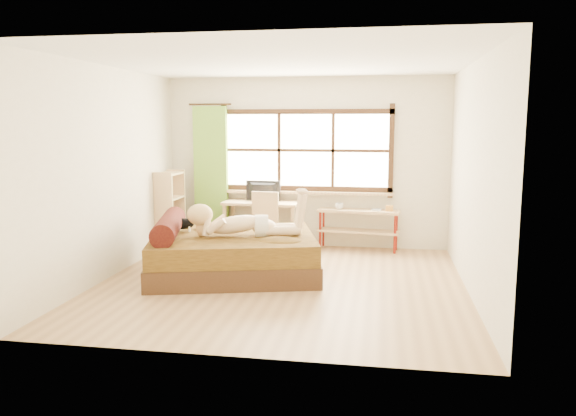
% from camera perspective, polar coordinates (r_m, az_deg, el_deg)
% --- Properties ---
extents(floor, '(4.50, 4.50, 0.00)m').
position_cam_1_polar(floor, '(7.07, -0.69, -7.67)').
color(floor, '#9E754C').
rests_on(floor, ground).
extents(ceiling, '(4.50, 4.50, 0.00)m').
position_cam_1_polar(ceiling, '(6.82, -0.73, 14.66)').
color(ceiling, white).
rests_on(ceiling, wall_back).
extents(wall_back, '(4.50, 0.00, 4.50)m').
position_cam_1_polar(wall_back, '(9.03, 1.84, 4.61)').
color(wall_back, silver).
rests_on(wall_back, floor).
extents(wall_front, '(4.50, 0.00, 4.50)m').
position_cam_1_polar(wall_front, '(4.63, -5.67, 0.70)').
color(wall_front, silver).
rests_on(wall_front, floor).
extents(wall_left, '(0.00, 4.50, 4.50)m').
position_cam_1_polar(wall_left, '(7.54, -17.81, 3.40)').
color(wall_left, silver).
rests_on(wall_left, floor).
extents(wall_right, '(0.00, 4.50, 4.50)m').
position_cam_1_polar(wall_right, '(6.78, 18.36, 2.83)').
color(wall_right, silver).
rests_on(wall_right, floor).
extents(window, '(2.80, 0.16, 1.46)m').
position_cam_1_polar(window, '(8.99, 1.82, 5.61)').
color(window, '#FFEDBF').
rests_on(window, wall_back).
extents(curtain, '(0.55, 0.10, 2.20)m').
position_cam_1_polar(curtain, '(9.26, -7.83, 3.40)').
color(curtain, olive).
rests_on(curtain, wall_back).
extents(bed, '(2.49, 2.19, 0.81)m').
position_cam_1_polar(bed, '(7.46, -5.96, -4.55)').
color(bed, black).
rests_on(bed, floor).
extents(woman, '(1.55, 0.79, 0.64)m').
position_cam_1_polar(woman, '(7.26, -4.58, -0.36)').
color(woman, beige).
rests_on(woman, bed).
extents(kitten, '(0.34, 0.20, 0.26)m').
position_cam_1_polar(kitten, '(7.69, -10.59, -1.42)').
color(kitten, black).
rests_on(kitten, bed).
extents(desk, '(1.22, 0.61, 0.75)m').
position_cam_1_polar(desk, '(8.93, -2.68, 0.03)').
color(desk, tan).
rests_on(desk, floor).
extents(monitor, '(0.56, 0.10, 0.32)m').
position_cam_1_polar(monitor, '(8.94, -2.62, 1.73)').
color(monitor, black).
rests_on(monitor, desk).
extents(chair, '(0.44, 0.44, 0.94)m').
position_cam_1_polar(chair, '(8.57, -2.51, -1.19)').
color(chair, tan).
rests_on(chair, floor).
extents(pipe_shelf, '(1.30, 0.45, 0.72)m').
position_cam_1_polar(pipe_shelf, '(8.88, 7.24, -1.26)').
color(pipe_shelf, tan).
rests_on(pipe_shelf, floor).
extents(cup, '(0.14, 0.14, 0.10)m').
position_cam_1_polar(cup, '(8.86, 5.24, 0.19)').
color(cup, gray).
rests_on(cup, pipe_shelf).
extents(book, '(0.18, 0.23, 0.02)m').
position_cam_1_polar(book, '(8.85, 8.47, -0.16)').
color(book, gray).
rests_on(book, pipe_shelf).
extents(bookshelf, '(0.32, 0.54, 1.23)m').
position_cam_1_polar(bookshelf, '(9.05, -11.87, -0.17)').
color(bookshelf, tan).
rests_on(bookshelf, floor).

